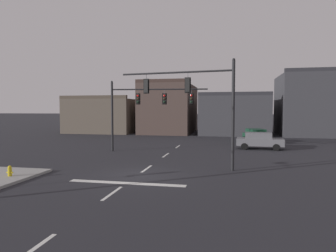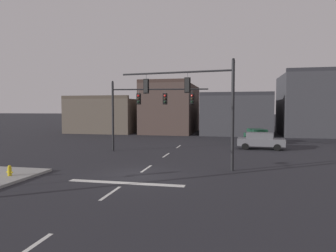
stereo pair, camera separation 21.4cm
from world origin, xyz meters
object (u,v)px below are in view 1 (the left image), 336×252
(signal_mast_near_side, at_px, (199,97))
(signal_mast_far_side, at_px, (144,104))
(car_lot_middle, at_px, (259,140))
(fire_hydrant, at_px, (10,173))
(car_lot_nearside, at_px, (256,136))

(signal_mast_near_side, distance_m, signal_mast_far_side, 9.11)
(signal_mast_near_side, distance_m, car_lot_middle, 12.53)
(signal_mast_near_side, xyz_separation_m, fire_hydrant, (-10.11, -5.12, -4.40))
(fire_hydrant, bearing_deg, signal_mast_far_side, 70.38)
(car_lot_nearside, height_order, fire_hydrant, car_lot_nearside)
(signal_mast_near_side, relative_size, signal_mast_far_side, 0.88)
(car_lot_middle, xyz_separation_m, fire_hydrant, (-14.91, -16.03, -0.53))
(signal_mast_far_side, distance_m, car_lot_nearside, 14.59)
(car_lot_middle, height_order, fire_hydrant, car_lot_middle)
(car_lot_nearside, xyz_separation_m, fire_hydrant, (-14.99, -21.49, -0.53))
(signal_mast_far_side, bearing_deg, car_lot_nearside, 41.19)
(signal_mast_far_side, bearing_deg, signal_mast_near_side, -50.66)
(car_lot_nearside, bearing_deg, signal_mast_far_side, -138.81)
(car_lot_nearside, distance_m, fire_hydrant, 26.20)
(signal_mast_far_side, xyz_separation_m, car_lot_middle, (10.57, 3.87, -3.54))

